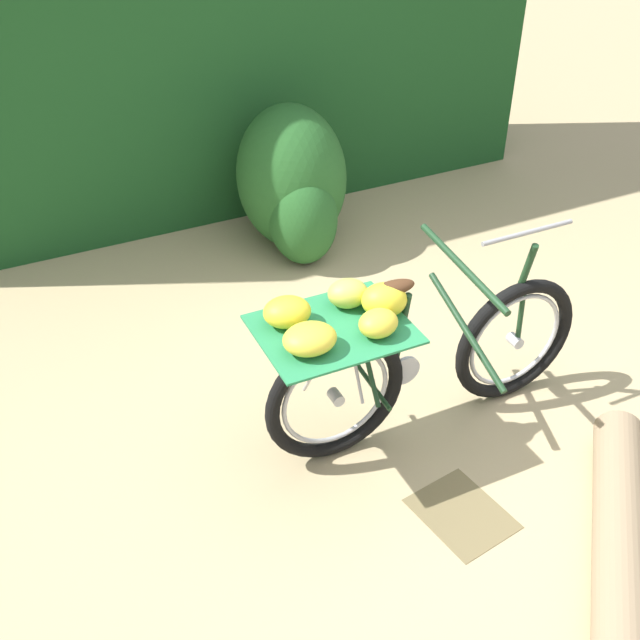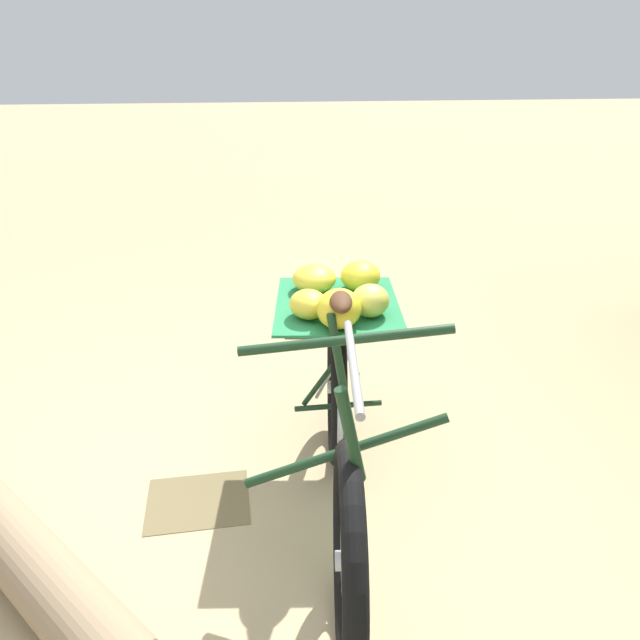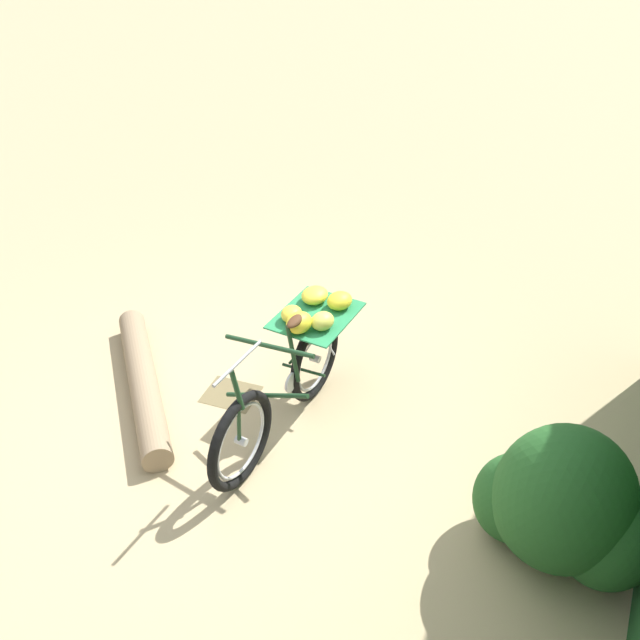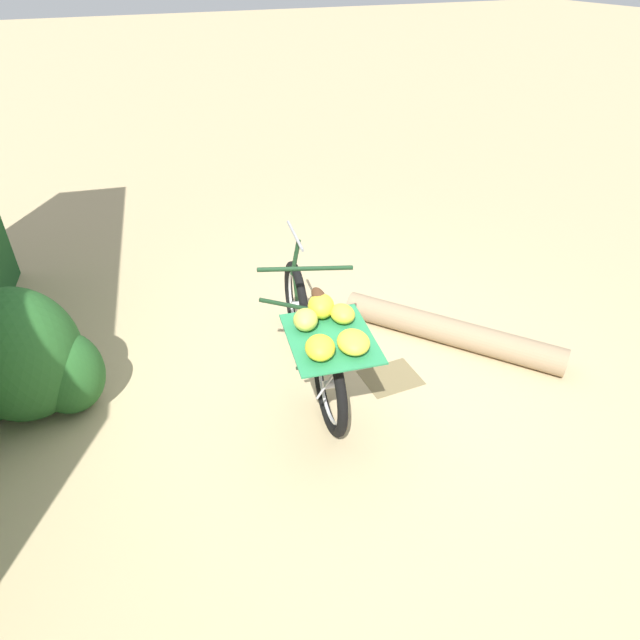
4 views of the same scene
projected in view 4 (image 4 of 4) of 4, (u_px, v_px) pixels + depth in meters
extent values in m
plane|color=tan|center=(322.00, 377.00, 4.36)|extent=(60.00, 60.00, 0.00)
torus|color=black|center=(296.00, 304.00, 4.57)|extent=(0.18, 0.73, 0.73)
torus|color=#B7B7BC|center=(296.00, 304.00, 4.57)|extent=(0.11, 0.56, 0.57)
cylinder|color=#B7B7BC|center=(296.00, 304.00, 4.57)|extent=(0.09, 0.07, 0.06)
torus|color=black|center=(329.00, 384.00, 3.73)|extent=(0.18, 0.73, 0.73)
torus|color=#B7B7BC|center=(329.00, 384.00, 3.73)|extent=(0.11, 0.56, 0.57)
cylinder|color=#B7B7BC|center=(329.00, 384.00, 3.73)|extent=(0.09, 0.07, 0.06)
cylinder|color=#19381E|center=(305.00, 308.00, 4.22)|extent=(0.70, 0.14, 0.30)
cylinder|color=#19381E|center=(306.00, 269.00, 3.94)|extent=(0.71, 0.14, 0.11)
cylinder|color=#19381E|center=(317.00, 325.00, 3.85)|extent=(0.12, 0.05, 0.49)
cylinder|color=#19381E|center=(322.00, 366.00, 3.87)|extent=(0.38, 0.08, 0.05)
cylinder|color=#19381E|center=(324.00, 345.00, 3.72)|extent=(0.32, 0.07, 0.47)
cylinder|color=#19381E|center=(295.00, 288.00, 4.49)|extent=(0.05, 0.04, 0.30)
cylinder|color=#19381E|center=(295.00, 258.00, 4.31)|extent=(0.10, 0.05, 0.30)
cylinder|color=gray|center=(295.00, 235.00, 4.17)|extent=(0.10, 0.52, 0.02)
ellipsoid|color=#4C2D19|center=(319.00, 296.00, 3.65)|extent=(0.12, 0.23, 0.06)
cylinder|color=#B7B7BC|center=(316.00, 348.00, 4.02)|extent=(0.04, 0.16, 0.16)
cylinder|color=#B7B7BC|center=(326.00, 354.00, 3.70)|extent=(0.20, 0.05, 0.39)
cylinder|color=#B7B7BC|center=(334.00, 374.00, 3.53)|extent=(0.24, 0.05, 0.39)
cube|color=brown|center=(330.00, 340.00, 3.49)|extent=(0.53, 0.66, 0.02)
cube|color=#287F4C|center=(331.00, 338.00, 3.48)|extent=(0.64, 0.75, 0.01)
ellipsoid|color=yellow|center=(320.00, 348.00, 3.28)|extent=(0.25, 0.27, 0.13)
ellipsoid|color=yellow|center=(321.00, 306.00, 3.64)|extent=(0.24, 0.26, 0.16)
ellipsoid|color=#CCC64C|center=(306.00, 320.00, 3.53)|extent=(0.22, 0.24, 0.13)
ellipsoid|color=yellow|center=(353.00, 342.00, 3.34)|extent=(0.24, 0.27, 0.12)
ellipsoid|color=yellow|center=(343.00, 314.00, 3.60)|extent=(0.17, 0.20, 0.12)
cylinder|color=#937A5B|center=(450.00, 332.00, 4.67)|extent=(1.37, 1.61, 0.23)
ellipsoid|color=#235623|center=(20.00, 356.00, 3.75)|extent=(0.82, 0.74, 1.03)
ellipsoid|color=#235623|center=(67.00, 373.00, 3.88)|extent=(0.51, 0.46, 0.67)
cylinder|color=#4C3823|center=(38.00, 400.00, 3.98)|extent=(0.08, 0.08, 0.21)
cube|color=olive|center=(391.00, 377.00, 4.34)|extent=(0.44, 0.36, 0.01)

